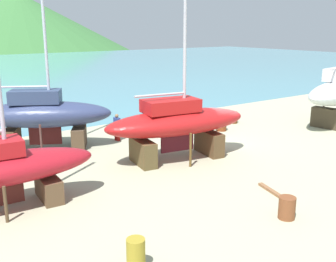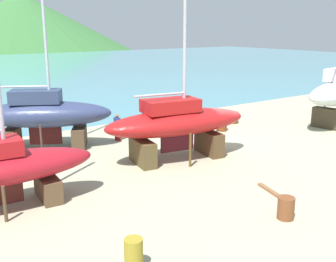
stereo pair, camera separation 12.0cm
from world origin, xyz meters
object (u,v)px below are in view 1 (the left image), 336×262
Objects in this scene: barrel_blue_faded at (221,124)px; barrel_rust_far at (136,254)px; worker at (117,127)px; sailboat_mid_port at (177,123)px; barrel_tipped_center at (233,118)px; barrel_rust_near at (287,208)px; sailboat_small_center at (43,114)px.

barrel_blue_faded is 0.93× the size of barrel_rust_far.
worker is 1.88× the size of barrel_blue_faded.
barrel_tipped_center is (8.02, 4.10, -1.50)m from sailboat_mid_port.
sailboat_mid_port is at bearing 46.84° from barrel_rust_far.
barrel_rust_near is (-0.81, -7.63, -1.50)m from sailboat_mid_port.
worker reaches higher than barrel_rust_near.
sailboat_small_center is 13.07m from barrel_tipped_center.
barrel_blue_faded reaches higher than barrel_rust_near.
barrel_blue_faded is at bearing 39.00° from barrel_rust_far.
barrel_rust_near is at bearing 88.28° from worker.
barrel_rust_near is (0.01, -12.49, -0.43)m from worker.
barrel_blue_faded is at bearing 162.76° from worker.
barrel_rust_near is at bearing -44.41° from sailboat_small_center.
barrel_blue_faded is (5.86, 3.01, -1.47)m from sailboat_mid_port.
barrel_rust_far is at bearing -69.47° from sailboat_small_center.
barrel_tipped_center is (14.78, 11.32, -0.06)m from barrel_rust_far.
worker is 13.47m from barrel_rust_far.
barrel_blue_faded is 1.07× the size of barrel_rust_near.
worker is at bearing 15.31° from sailboat_small_center.
barrel_rust_near is at bearing -3.98° from barrel_rust_far.
sailboat_mid_port reaches higher than barrel_tipped_center.
barrel_tipped_center reaches higher than barrel_rust_near.
barrel_rust_near is (5.96, -0.41, -0.06)m from barrel_rust_far.
barrel_tipped_center is at bearing 26.90° from barrel_blue_faded.
barrel_tipped_center is 14.68m from barrel_rust_near.
sailboat_mid_port is 0.93× the size of sailboat_small_center.
sailboat_small_center reaches higher than barrel_blue_faded.
worker is at bearing 164.51° from barrel_blue_faded.
sailboat_mid_port is at bearing -21.39° from sailboat_small_center.
barrel_rust_far is at bearing -124.56° from sailboat_mid_port.
worker is at bearing 63.76° from barrel_rust_far.
barrel_blue_faded is 12.56m from barrel_rust_near.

